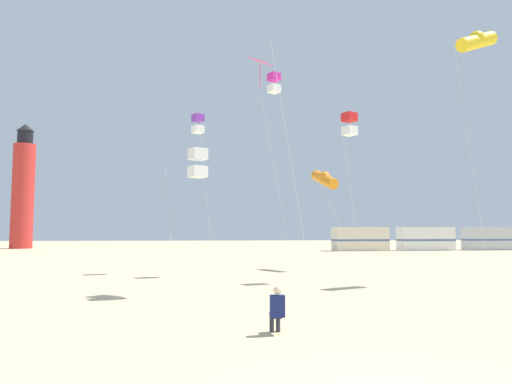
# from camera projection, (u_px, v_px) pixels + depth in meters

# --- Properties ---
(kite_flyer_standing) EXTENTS (0.35, 0.52, 1.16)m
(kite_flyer_standing) POSITION_uv_depth(u_px,v_px,m) (277.00, 308.00, 11.18)
(kite_flyer_standing) COLOR navy
(kite_flyer_standing) RESTS_ON ground
(kite_box_violet) EXTENTS (1.40, 1.40, 9.52)m
(kite_box_violet) POSITION_uv_depth(u_px,v_px,m) (198.00, 124.00, 28.22)
(kite_box_violet) COLOR silver
(kite_box_violet) RESTS_ON ground
(kite_tube_orange) EXTENTS (3.25, 3.41, 6.47)m
(kite_tube_orange) POSITION_uv_depth(u_px,v_px,m) (325.00, 179.00, 29.85)
(kite_tube_orange) COLOR silver
(kite_tube_orange) RESTS_ON ground
(kite_tube_gold) EXTENTS (2.57, 1.80, 12.54)m
(kite_tube_gold) POSITION_uv_depth(u_px,v_px,m) (477.00, 41.00, 22.95)
(kite_tube_gold) COLOR silver
(kite_tube_gold) RESTS_ON ground
(kite_box_scarlet) EXTENTS (0.93, 0.93, 8.39)m
(kite_box_scarlet) POSITION_uv_depth(u_px,v_px,m) (349.00, 124.00, 23.34)
(kite_box_scarlet) COLOR silver
(kite_box_scarlet) RESTS_ON ground
(kite_diamond_rainbow) EXTENTS (2.86, 2.86, 9.94)m
(kite_diamond_rainbow) POSITION_uv_depth(u_px,v_px,m) (262.00, 71.00, 19.84)
(kite_diamond_rainbow) COLOR silver
(kite_diamond_rainbow) RESTS_ON ground
(kite_box_white) EXTENTS (1.76, 2.05, 5.69)m
(kite_box_white) POSITION_uv_depth(u_px,v_px,m) (198.00, 163.00, 18.14)
(kite_box_white) COLOR silver
(kite_box_white) RESTS_ON ground
(kite_box_magenta) EXTENTS (1.98, 1.46, 11.64)m
(kite_box_magenta) POSITION_uv_depth(u_px,v_px,m) (274.00, 83.00, 27.09)
(kite_box_magenta) COLOR silver
(kite_box_magenta) RESTS_ON ground
(lighthouse_distant) EXTENTS (2.80, 2.80, 16.80)m
(lighthouse_distant) POSITION_uv_depth(u_px,v_px,m) (23.00, 190.00, 62.04)
(lighthouse_distant) COLOR red
(lighthouse_distant) RESTS_ON ground
(rv_van_cream) EXTENTS (6.53, 2.59, 2.80)m
(rv_van_cream) POSITION_uv_depth(u_px,v_px,m) (360.00, 239.00, 55.00)
(rv_van_cream) COLOR beige
(rv_van_cream) RESTS_ON ground
(rv_van_white) EXTENTS (6.46, 2.40, 2.80)m
(rv_van_white) POSITION_uv_depth(u_px,v_px,m) (425.00, 239.00, 55.69)
(rv_van_white) COLOR white
(rv_van_white) RESTS_ON ground
(rv_van_silver) EXTENTS (6.49, 2.50, 2.80)m
(rv_van_silver) POSITION_uv_depth(u_px,v_px,m) (490.00, 239.00, 57.18)
(rv_van_silver) COLOR #B7BABF
(rv_van_silver) RESTS_ON ground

